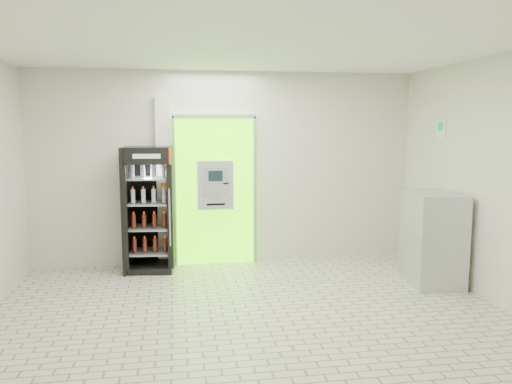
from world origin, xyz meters
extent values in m
plane|color=beige|center=(0.00, 0.00, 0.00)|extent=(6.00, 6.00, 0.00)
plane|color=beige|center=(0.00, 2.50, 1.50)|extent=(6.00, 0.00, 6.00)
plane|color=beige|center=(0.00, -2.50, 1.50)|extent=(6.00, 0.00, 6.00)
plane|color=beige|center=(3.00, 0.00, 1.50)|extent=(0.00, 5.00, 5.00)
plane|color=white|center=(0.00, 0.00, 3.00)|extent=(6.00, 6.00, 0.00)
cube|color=#5CFF00|center=(-0.20, 2.43, 1.15)|extent=(1.20, 0.12, 2.30)
cube|color=gray|center=(-0.20, 2.36, 2.30)|extent=(1.28, 0.04, 0.06)
cube|color=gray|center=(-0.83, 2.36, 1.15)|extent=(0.04, 0.04, 2.30)
cube|color=gray|center=(0.43, 2.36, 1.15)|extent=(0.04, 0.04, 2.30)
cube|color=black|center=(-0.10, 2.38, 0.50)|extent=(0.62, 0.01, 0.67)
cube|color=black|center=(-0.54, 2.38, 1.98)|extent=(0.22, 0.01, 0.18)
cube|color=#AAADB2|center=(-0.20, 2.32, 1.25)|extent=(0.55, 0.12, 0.75)
cube|color=black|center=(-0.20, 2.25, 1.40)|extent=(0.22, 0.01, 0.16)
cube|color=gray|center=(-0.20, 2.25, 1.12)|extent=(0.16, 0.01, 0.12)
cube|color=black|center=(-0.04, 2.25, 1.28)|extent=(0.09, 0.01, 0.02)
cube|color=black|center=(-0.20, 2.25, 0.96)|extent=(0.28, 0.01, 0.03)
cube|color=silver|center=(-0.98, 2.45, 1.30)|extent=(0.22, 0.10, 2.60)
cube|color=#193FB2|center=(-0.98, 2.40, 1.65)|extent=(0.09, 0.01, 0.06)
cube|color=red|center=(-0.98, 2.40, 1.52)|extent=(0.09, 0.01, 0.06)
cube|color=yellow|center=(-0.98, 2.40, 1.39)|extent=(0.09, 0.01, 0.06)
cube|color=orange|center=(-0.98, 2.40, 1.26)|extent=(0.09, 0.01, 0.06)
cube|color=red|center=(-0.98, 2.40, 1.13)|extent=(0.09, 0.01, 0.06)
cube|color=black|center=(-1.20, 2.17, 0.93)|extent=(0.76, 0.70, 1.85)
cube|color=black|center=(-1.20, 2.47, 0.93)|extent=(0.70, 0.12, 1.85)
cube|color=#AB2509|center=(-1.20, 1.86, 1.73)|extent=(0.68, 0.08, 0.22)
cube|color=white|center=(-1.20, 1.86, 1.73)|extent=(0.39, 0.05, 0.06)
cube|color=black|center=(-1.20, 2.17, 0.05)|extent=(0.76, 0.70, 0.09)
cylinder|color=gray|center=(-0.90, 1.84, 0.85)|extent=(0.03, 0.03, 0.83)
cube|color=gray|center=(-1.20, 2.17, 0.28)|extent=(0.64, 0.60, 0.02)
cube|color=gray|center=(-1.20, 2.17, 0.65)|extent=(0.64, 0.60, 0.02)
cube|color=gray|center=(-1.20, 2.17, 1.02)|extent=(0.64, 0.60, 0.02)
cube|color=gray|center=(-1.20, 2.17, 1.39)|extent=(0.64, 0.60, 0.02)
cube|color=#AAADB2|center=(2.67, 0.93, 0.63)|extent=(0.76, 1.03, 1.26)
cube|color=gray|center=(2.36, 0.93, 0.69)|extent=(0.14, 0.92, 0.01)
cube|color=white|center=(2.99, 1.40, 2.12)|extent=(0.02, 0.22, 0.26)
cube|color=#0D993A|center=(2.98, 1.40, 2.15)|extent=(0.00, 0.14, 0.14)
camera|label=1|loc=(-0.81, -5.31, 2.16)|focal=35.00mm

